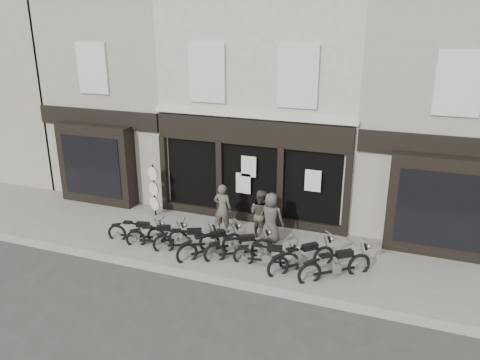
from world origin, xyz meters
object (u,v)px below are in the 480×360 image
(motorcycle_4, at_px, (239,249))
(motorcycle_5, at_px, (267,258))
(advert_sign_post, at_px, (154,193))
(motorcycle_2, at_px, (187,242))
(motorcycle_3, at_px, (211,246))
(motorcycle_1, at_px, (158,237))
(man_left, at_px, (223,208))
(motorcycle_6, at_px, (302,260))
(motorcycle_0, at_px, (137,233))
(motorcycle_7, at_px, (336,267))
(man_centre, at_px, (261,214))
(man_right, at_px, (271,217))

(motorcycle_4, relative_size, motorcycle_5, 0.93)
(motorcycle_4, height_order, advert_sign_post, advert_sign_post)
(motorcycle_2, distance_m, motorcycle_3, 0.86)
(motorcycle_2, height_order, advert_sign_post, advert_sign_post)
(motorcycle_1, relative_size, man_left, 1.10)
(motorcycle_6, bearing_deg, motorcycle_3, 138.49)
(motorcycle_0, xyz_separation_m, man_left, (2.40, 1.67, 0.60))
(motorcycle_7, bearing_deg, advert_sign_post, 124.57)
(motorcycle_0, xyz_separation_m, advert_sign_post, (-0.55, 2.09, 0.64))
(man_centre, bearing_deg, motorcycle_5, 136.37)
(motorcycle_0, height_order, motorcycle_6, motorcycle_6)
(motorcycle_1, bearing_deg, motorcycle_0, 156.27)
(motorcycle_3, height_order, motorcycle_6, motorcycle_6)
(motorcycle_0, height_order, man_centre, man_centre)
(man_left, distance_m, advert_sign_post, 2.98)
(motorcycle_1, relative_size, motorcycle_7, 0.98)
(motorcycle_1, height_order, motorcycle_4, motorcycle_4)
(motorcycle_2, bearing_deg, motorcycle_3, -30.19)
(motorcycle_0, distance_m, motorcycle_1, 0.79)
(motorcycle_2, xyz_separation_m, man_right, (2.30, 1.56, 0.56))
(motorcycle_5, bearing_deg, man_left, 134.43)
(motorcycle_2, bearing_deg, motorcycle_1, 155.12)
(advert_sign_post, bearing_deg, motorcycle_3, -14.47)
(motorcycle_4, distance_m, advert_sign_post, 4.67)
(motorcycle_3, relative_size, man_centre, 1.10)
(motorcycle_0, xyz_separation_m, motorcycle_2, (1.87, -0.01, 0.02))
(motorcycle_1, bearing_deg, motorcycle_7, -22.00)
(motorcycle_4, xyz_separation_m, motorcycle_7, (2.99, -0.11, 0.03))
(motorcycle_2, bearing_deg, man_right, 8.56)
(motorcycle_6, bearing_deg, motorcycle_4, 135.35)
(man_left, xyz_separation_m, advert_sign_post, (-2.95, 0.43, 0.04))
(motorcycle_7, distance_m, man_right, 2.95)
(motorcycle_1, bearing_deg, motorcycle_2, -21.23)
(man_left, bearing_deg, motorcycle_6, 153.11)
(motorcycle_7, bearing_deg, man_centre, 109.20)
(motorcycle_2, relative_size, man_left, 1.15)
(motorcycle_3, height_order, man_left, man_left)
(motorcycle_0, distance_m, man_centre, 4.18)
(motorcycle_6, distance_m, motorcycle_7, 1.01)
(motorcycle_4, xyz_separation_m, advert_sign_post, (-4.17, 2.02, 0.61))
(motorcycle_2, distance_m, motorcycle_7, 4.74)
(motorcycle_5, bearing_deg, motorcycle_2, 171.79)
(motorcycle_6, distance_m, man_left, 3.62)
(motorcycle_2, relative_size, motorcycle_5, 0.97)
(motorcycle_0, bearing_deg, motorcycle_2, -11.08)
(motorcycle_0, xyz_separation_m, motorcycle_3, (2.72, -0.08, 0.04))
(motorcycle_2, xyz_separation_m, motorcycle_3, (0.85, -0.07, 0.02))
(motorcycle_2, relative_size, man_right, 1.18)
(motorcycle_1, xyz_separation_m, man_right, (3.38, 1.57, 0.58))
(advert_sign_post, bearing_deg, motorcycle_0, -56.08)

